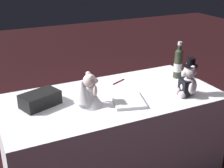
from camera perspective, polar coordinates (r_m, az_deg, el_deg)
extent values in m
cube|color=white|center=(2.43, 0.00, -9.86)|extent=(1.64, 0.80, 0.70)
ellipsoid|color=silver|center=(2.32, 14.31, -0.36)|extent=(0.13, 0.11, 0.15)
cube|color=black|center=(2.30, 13.56, -0.45)|extent=(0.07, 0.11, 0.11)
sphere|color=silver|center=(2.28, 14.59, 2.32)|extent=(0.10, 0.10, 0.10)
sphere|color=silver|center=(2.26, 13.65, 2.09)|extent=(0.04, 0.04, 0.04)
sphere|color=silver|center=(2.29, 14.26, 3.54)|extent=(0.04, 0.04, 0.04)
sphere|color=silver|center=(2.24, 15.11, 2.97)|extent=(0.04, 0.04, 0.04)
ellipsoid|color=silver|center=(2.36, 13.23, 0.45)|extent=(0.04, 0.04, 0.08)
ellipsoid|color=silver|center=(2.25, 14.79, -0.78)|extent=(0.04, 0.04, 0.08)
sphere|color=silver|center=(2.33, 12.37, -1.30)|extent=(0.05, 0.05, 0.05)
sphere|color=silver|center=(2.28, 13.16, -1.98)|extent=(0.05, 0.05, 0.05)
cylinder|color=black|center=(2.26, 14.70, 3.39)|extent=(0.10, 0.10, 0.01)
cylinder|color=black|center=(2.25, 14.77, 4.11)|extent=(0.06, 0.06, 0.05)
cone|color=white|center=(2.09, -4.18, -2.25)|extent=(0.18, 0.18, 0.15)
ellipsoid|color=white|center=(2.07, -4.23, -0.70)|extent=(0.08, 0.07, 0.06)
sphere|color=silver|center=(2.05, -4.27, 0.64)|extent=(0.09, 0.09, 0.09)
sphere|color=silver|center=(2.06, -3.19, 0.63)|extent=(0.04, 0.04, 0.04)
sphere|color=silver|center=(2.01, -4.04, 1.31)|extent=(0.04, 0.04, 0.04)
sphere|color=silver|center=(2.06, -4.55, 1.94)|extent=(0.04, 0.04, 0.04)
ellipsoid|color=silver|center=(2.03, -3.22, -1.29)|extent=(0.03, 0.03, 0.08)
ellipsoid|color=silver|center=(2.12, -4.01, -0.26)|extent=(0.03, 0.03, 0.08)
cone|color=white|center=(2.06, -5.61, -1.28)|extent=(0.16, 0.15, 0.16)
cylinder|color=#2A3221|center=(2.64, 12.39, 3.35)|extent=(0.07, 0.07, 0.21)
sphere|color=#2A3221|center=(2.60, 12.60, 5.78)|extent=(0.07, 0.07, 0.07)
cylinder|color=#2A3221|center=(2.59, 12.70, 6.85)|extent=(0.03, 0.03, 0.08)
cylinder|color=silver|center=(2.58, 12.76, 7.53)|extent=(0.03, 0.03, 0.03)
cylinder|color=silver|center=(2.64, 12.37, 3.14)|extent=(0.07, 0.07, 0.07)
cylinder|color=maroon|center=(2.51, 1.24, 0.44)|extent=(0.14, 0.07, 0.01)
cone|color=silver|center=(2.45, 0.17, -0.07)|extent=(0.02, 0.01, 0.01)
cube|color=black|center=(2.15, -13.48, -2.85)|extent=(0.30, 0.24, 0.10)
cube|color=#B7B7BF|center=(2.22, -13.24, -2.00)|extent=(0.03, 0.02, 0.02)
cube|color=white|center=(2.17, 3.00, -3.08)|extent=(0.28, 0.33, 0.02)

